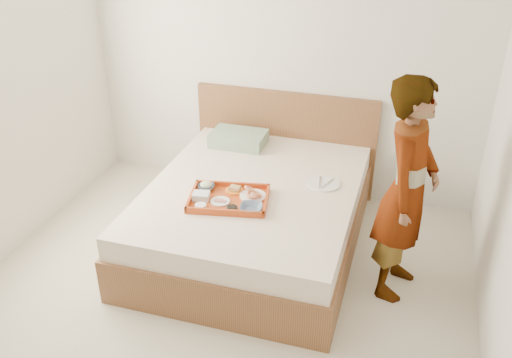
{
  "coord_description": "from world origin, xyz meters",
  "views": [
    {
      "loc": [
        1.15,
        -2.51,
        2.6
      ],
      "look_at": [
        0.1,
        0.9,
        0.65
      ],
      "focal_mm": 38.84,
      "sensor_mm": 36.0,
      "label": 1
    }
  ],
  "objects_px": {
    "dinner_plate": "(324,184)",
    "person": "(407,191)",
    "bed": "(254,215)",
    "tray": "(229,198)"
  },
  "relations": [
    {
      "from": "bed",
      "to": "tray",
      "type": "xyz_separation_m",
      "value": [
        -0.1,
        -0.27,
        0.29
      ]
    },
    {
      "from": "tray",
      "to": "bed",
      "type": "bearing_deg",
      "value": 58.71
    },
    {
      "from": "dinner_plate",
      "to": "person",
      "type": "xyz_separation_m",
      "value": [
        0.62,
        -0.38,
        0.25
      ]
    },
    {
      "from": "bed",
      "to": "person",
      "type": "bearing_deg",
      "value": -10.2
    },
    {
      "from": "bed",
      "to": "tray",
      "type": "relative_size",
      "value": 3.54
    },
    {
      "from": "person",
      "to": "dinner_plate",
      "type": "bearing_deg",
      "value": 70.42
    },
    {
      "from": "bed",
      "to": "dinner_plate",
      "type": "distance_m",
      "value": 0.6
    },
    {
      "from": "dinner_plate",
      "to": "bed",
      "type": "bearing_deg",
      "value": -160.66
    },
    {
      "from": "tray",
      "to": "dinner_plate",
      "type": "bearing_deg",
      "value": 25.92
    },
    {
      "from": "tray",
      "to": "person",
      "type": "height_order",
      "value": "person"
    }
  ]
}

